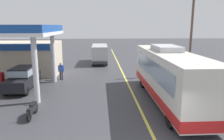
% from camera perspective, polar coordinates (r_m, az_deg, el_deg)
% --- Properties ---
extents(ground, '(120.00, 120.00, 0.00)m').
position_cam_1_polar(ground, '(27.15, 2.02, 0.99)').
color(ground, '#38383D').
extents(lane_divider_stripe, '(0.16, 50.00, 0.01)m').
position_cam_1_polar(lane_divider_stripe, '(22.28, 3.16, -1.38)').
color(lane_divider_stripe, '#D8CC4C').
rests_on(lane_divider_stripe, ground).
extents(coach_bus_main, '(2.60, 11.04, 3.69)m').
position_cam_1_polar(coach_bus_main, '(14.83, 15.02, -1.63)').
color(coach_bus_main, silver).
rests_on(coach_bus_main, ground).
extents(gas_station_roadside, '(9.10, 11.95, 5.10)m').
position_cam_1_polar(gas_station_roadside, '(22.32, -23.97, 4.49)').
color(gas_station_roadside, '#194799').
rests_on(gas_station_roadside, ground).
extents(car_at_pump, '(1.70, 4.20, 1.82)m').
position_cam_1_polar(car_at_pump, '(18.47, -22.66, -1.80)').
color(car_at_pump, black).
rests_on(car_at_pump, ground).
extents(minibus_opposing_lane, '(2.04, 6.13, 2.44)m').
position_cam_1_polar(minibus_opposing_lane, '(29.43, -3.29, 4.71)').
color(minibus_opposing_lane, '#A5A5AD').
rests_on(minibus_opposing_lane, ground).
extents(motorcycle_parked_forecourt, '(0.55, 1.80, 0.92)m').
position_cam_1_polar(motorcycle_parked_forecourt, '(12.98, -20.44, -9.78)').
color(motorcycle_parked_forecourt, black).
rests_on(motorcycle_parked_forecourt, ground).
extents(pedestrian_near_pump, '(0.55, 0.22, 1.66)m').
position_cam_1_polar(pedestrian_near_pump, '(20.79, -13.41, -0.01)').
color(pedestrian_near_pump, '#33333F').
rests_on(pedestrian_near_pump, ground).
extents(utility_pole_roadside, '(1.80, 0.24, 8.73)m').
position_cam_1_polar(utility_pole_roadside, '(23.57, 20.42, 9.79)').
color(utility_pole_roadside, brown).
rests_on(utility_pole_roadside, ground).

